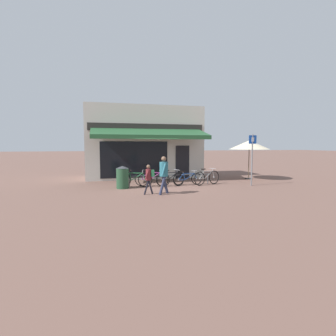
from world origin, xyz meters
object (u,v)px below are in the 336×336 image
at_px(bicycle_purple, 152,179).
at_px(parking_sign, 252,155).
at_px(pedestrian_adult, 164,171).
at_px(litter_bin, 122,177).
at_px(bicycle_black, 171,179).
at_px(bicycle_blue, 188,179).
at_px(bicycle_green, 134,179).
at_px(pedestrian_child, 149,176).
at_px(cafe_parasol, 249,145).
at_px(bicycle_silver, 207,177).

xyz_separation_m(bicycle_purple, parking_sign, (5.13, -1.03, 1.24)).
bearing_deg(pedestrian_adult, bicycle_purple, -99.24).
bearing_deg(pedestrian_adult, litter_bin, -62.68).
relative_size(bicycle_black, bicycle_blue, 0.94).
xyz_separation_m(bicycle_green, pedestrian_child, (0.37, -2.10, 0.43)).
relative_size(bicycle_green, bicycle_purple, 1.04).
xyz_separation_m(bicycle_purple, bicycle_blue, (1.90, -0.07, -0.05)).
height_order(bicycle_green, bicycle_purple, bicycle_green).
xyz_separation_m(pedestrian_adult, cafe_parasol, (6.36, 3.55, 1.14)).
xyz_separation_m(bicycle_purple, pedestrian_child, (-0.54, -2.06, 0.42)).
xyz_separation_m(bicycle_black, pedestrian_adult, (-0.91, -2.17, 0.62)).
height_order(bicycle_green, bicycle_blue, bicycle_green).
xyz_separation_m(bicycle_silver, pedestrian_adult, (-2.89, -2.02, 0.60)).
bearing_deg(bicycle_black, bicycle_blue, -21.57).
distance_m(pedestrian_child, litter_bin, 2.13).
xyz_separation_m(bicycle_blue, cafe_parasol, (4.54, 1.45, 1.79)).
height_order(bicycle_silver, pedestrian_child, pedestrian_child).
bearing_deg(pedestrian_adult, cafe_parasol, -162.31).
height_order(bicycle_blue, cafe_parasol, cafe_parasol).
distance_m(bicycle_black, pedestrian_child, 2.59).
relative_size(bicycle_black, bicycle_silver, 0.96).
bearing_deg(bicycle_green, bicycle_silver, 11.26).
bearing_deg(bicycle_silver, bicycle_green, 157.63).
bearing_deg(bicycle_purple, bicycle_silver, 19.97).
bearing_deg(bicycle_black, litter_bin, 165.72).
bearing_deg(bicycle_green, bicycle_purple, 11.28).
bearing_deg(bicycle_silver, cafe_parasol, 4.49).
relative_size(bicycle_green, bicycle_blue, 1.03).
relative_size(bicycle_purple, bicycle_black, 1.05).
height_order(pedestrian_adult, litter_bin, pedestrian_adult).
bearing_deg(cafe_parasol, bicycle_green, -169.81).
xyz_separation_m(bicycle_silver, pedestrian_child, (-3.52, -1.90, 0.43)).
bearing_deg(cafe_parasol, bicycle_silver, -156.20).
height_order(bicycle_blue, litter_bin, litter_bin).
bearing_deg(bicycle_blue, bicycle_green, 167.17).
xyz_separation_m(bicycle_blue, pedestrian_child, (-2.44, -1.98, 0.47)).
height_order(bicycle_black, pedestrian_child, pedestrian_child).
bearing_deg(bicycle_black, pedestrian_adult, -130.82).
distance_m(bicycle_blue, parking_sign, 3.61).
relative_size(bicycle_green, bicycle_black, 1.09).
distance_m(bicycle_purple, bicycle_blue, 1.91).
bearing_deg(bicycle_blue, bicycle_purple, 167.42).
bearing_deg(cafe_parasol, pedestrian_adult, -150.81).
relative_size(bicycle_silver, parking_sign, 0.63).
xyz_separation_m(litter_bin, parking_sign, (6.66, -0.85, 1.08)).
bearing_deg(pedestrian_adult, bicycle_black, -124.29).
distance_m(bicycle_purple, pedestrian_adult, 2.27).
xyz_separation_m(bicycle_black, pedestrian_child, (-1.53, -2.04, 0.44)).
bearing_deg(bicycle_black, bicycle_purple, 160.94).
bearing_deg(pedestrian_child, cafe_parasol, -145.75).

